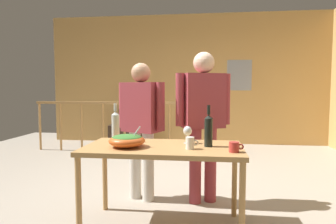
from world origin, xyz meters
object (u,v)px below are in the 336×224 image
object	(u,v)px
stair_railing	(136,120)
serving_table	(163,154)
person_standing_right	(203,114)
tv_console	(130,134)
wine_bottle_dark	(208,130)
person_standing_left	(141,120)
wine_bottle_clear	(116,126)
flat_screen_tv	(130,116)
mug_red	(234,147)
framed_picture	(239,75)
wine_glass	(188,132)
mug_white	(190,143)
salad_bowl	(127,140)

from	to	relation	value
stair_railing	serving_table	world-z (taller)	stair_railing
person_standing_right	tv_console	bearing A→B (deg)	-86.47
wine_bottle_dark	person_standing_left	distance (m)	0.98
serving_table	wine_bottle_clear	world-z (taller)	wine_bottle_clear
flat_screen_tv	mug_red	world-z (taller)	mug_red
person_standing_left	person_standing_right	world-z (taller)	person_standing_right
serving_table	person_standing_right	size ratio (longest dim) A/B	0.85
serving_table	framed_picture	bearing A→B (deg)	75.64
wine_bottle_clear	wine_bottle_dark	bearing A→B (deg)	-8.86
wine_glass	mug_white	bearing A→B (deg)	-81.54
flat_screen_tv	person_standing_left	bearing A→B (deg)	-73.25
person_standing_right	mug_white	bearing A→B (deg)	59.25
mug_white	person_standing_left	bearing A→B (deg)	127.36
salad_bowl	mug_red	distance (m)	0.91
framed_picture	person_standing_left	distance (m)	3.90
mug_red	person_standing_left	bearing A→B (deg)	138.13
person_standing_left	person_standing_right	distance (m)	0.69
person_standing_right	wine_bottle_clear	bearing A→B (deg)	7.86
flat_screen_tv	serving_table	bearing A→B (deg)	-71.34
stair_railing	wine_bottle_dark	world-z (taller)	wine_bottle_dark
person_standing_right	salad_bowl	bearing A→B (deg)	25.85
wine_glass	flat_screen_tv	bearing A→B (deg)	112.12
person_standing_left	stair_railing	bearing A→B (deg)	-51.82
mug_red	person_standing_left	xyz separation A→B (m)	(-0.95, 0.85, 0.12)
wine_glass	wine_bottle_clear	bearing A→B (deg)	179.47
mug_white	stair_railing	bearing A→B (deg)	111.02
mug_white	wine_glass	bearing A→B (deg)	98.46
serving_table	wine_bottle_dark	xyz separation A→B (m)	(0.40, 0.03, 0.22)
serving_table	wine_glass	distance (m)	0.32
mug_white	wine_bottle_dark	bearing A→B (deg)	40.77
wine_glass	mug_white	world-z (taller)	wine_glass
framed_picture	flat_screen_tv	distance (m)	2.59
wine_bottle_clear	person_standing_left	xyz separation A→B (m)	(0.14, 0.50, 0.00)
flat_screen_tv	person_standing_right	size ratio (longest dim) A/B	0.29
wine_bottle_clear	mug_white	size ratio (longest dim) A/B	3.39
stair_railing	person_standing_left	bearing A→B (deg)	-75.21
mug_white	mug_red	xyz separation A→B (m)	(0.36, -0.08, -0.01)
flat_screen_tv	wine_bottle_dark	xyz separation A→B (m)	(1.72, -3.89, 0.25)
framed_picture	mug_white	xyz separation A→B (m)	(-0.84, -4.34, -0.74)
serving_table	wine_bottle_dark	world-z (taller)	wine_bottle_dark
stair_railing	wine_glass	xyz separation A→B (m)	(1.19, -2.94, 0.22)
mug_white	person_standing_right	xyz separation A→B (m)	(0.10, 0.77, 0.18)
wine_glass	serving_table	bearing A→B (deg)	-142.61
salad_bowl	mug_white	size ratio (longest dim) A/B	2.92
wine_bottle_dark	person_standing_right	world-z (taller)	person_standing_right
framed_picture	stair_railing	world-z (taller)	framed_picture
stair_railing	wine_bottle_clear	world-z (taller)	wine_bottle_clear
tv_console	mug_white	world-z (taller)	mug_white
tv_console	wine_bottle_clear	world-z (taller)	wine_bottle_clear
framed_picture	flat_screen_tv	world-z (taller)	framed_picture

